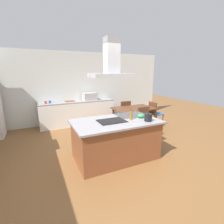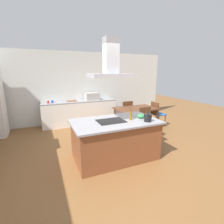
# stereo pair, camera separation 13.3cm
# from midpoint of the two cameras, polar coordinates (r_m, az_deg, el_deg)

# --- Properties ---
(ground) EXTENTS (16.00, 16.00, 0.00)m
(ground) POSITION_cam_midpoint_polar(r_m,az_deg,el_deg) (5.30, -5.01, -8.02)
(ground) COLOR brown
(wall_back) EXTENTS (7.20, 0.10, 2.70)m
(wall_back) POSITION_cam_midpoint_polar(r_m,az_deg,el_deg) (6.63, -10.13, 8.29)
(wall_back) COLOR silver
(wall_back) RESTS_ON ground
(kitchen_island) EXTENTS (1.93, 1.12, 0.90)m
(kitchen_island) POSITION_cam_midpoint_polar(r_m,az_deg,el_deg) (3.83, 2.09, -9.43)
(kitchen_island) COLOR brown
(kitchen_island) RESTS_ON ground
(cooktop) EXTENTS (0.60, 0.44, 0.01)m
(cooktop) POSITION_cam_midpoint_polar(r_m,az_deg,el_deg) (3.64, 0.68, -3.12)
(cooktop) COLOR black
(cooktop) RESTS_ON kitchen_island
(tea_kettle) EXTENTS (0.22, 0.17, 0.19)m
(tea_kettle) POSITION_cam_midpoint_polar(r_m,az_deg,el_deg) (3.70, 13.33, -1.95)
(tea_kettle) COLOR black
(tea_kettle) RESTS_ON kitchen_island
(olive_oil_bottle) EXTENTS (0.06, 0.06, 0.24)m
(olive_oil_bottle) POSITION_cam_midpoint_polar(r_m,az_deg,el_deg) (3.74, 7.49, -1.26)
(olive_oil_bottle) COLOR olive
(olive_oil_bottle) RESTS_ON kitchen_island
(mixing_bowl) EXTENTS (0.17, 0.17, 0.09)m
(mixing_bowl) POSITION_cam_midpoint_polar(r_m,az_deg,el_deg) (3.95, 10.90, -1.38)
(mixing_bowl) COLOR #33934C
(mixing_bowl) RESTS_ON kitchen_island
(back_counter) EXTENTS (2.75, 0.62, 0.90)m
(back_counter) POSITION_cam_midpoint_polar(r_m,az_deg,el_deg) (6.39, -10.48, -0.14)
(back_counter) COLOR white
(back_counter) RESTS_ON ground
(countertop_microwave) EXTENTS (0.50, 0.38, 0.28)m
(countertop_microwave) POSITION_cam_midpoint_polar(r_m,az_deg,el_deg) (6.40, -6.41, 5.42)
(countertop_microwave) COLOR #B2AFAA
(countertop_microwave) RESTS_ON back_counter
(coffee_mug_red) EXTENTS (0.08, 0.08, 0.09)m
(coffee_mug_red) POSITION_cam_midpoint_polar(r_m,az_deg,el_deg) (6.08, -20.74, 3.26)
(coffee_mug_red) COLOR red
(coffee_mug_red) RESTS_ON back_counter
(coffee_mug_blue) EXTENTS (0.08, 0.08, 0.09)m
(coffee_mug_blue) POSITION_cam_midpoint_polar(r_m,az_deg,el_deg) (6.14, -19.46, 3.47)
(coffee_mug_blue) COLOR #2D56B2
(coffee_mug_blue) RESTS_ON back_counter
(cutting_board) EXTENTS (0.34, 0.24, 0.02)m
(cutting_board) POSITION_cam_midpoint_polar(r_m,az_deg,el_deg) (6.29, -13.21, 3.79)
(cutting_board) COLOR brown
(cutting_board) RESTS_ON back_counter
(dining_table) EXTENTS (1.40, 0.90, 0.75)m
(dining_table) POSITION_cam_midpoint_polar(r_m,az_deg,el_deg) (5.74, 8.82, 0.57)
(dining_table) COLOR #59331E
(dining_table) RESTS_ON ground
(chair_facing_back_wall) EXTENTS (0.42, 0.42, 0.89)m
(chair_facing_back_wall) POSITION_cam_midpoint_polar(r_m,az_deg,el_deg) (6.33, 5.58, 0.45)
(chair_facing_back_wall) COLOR #2D6BB7
(chair_facing_back_wall) RESTS_ON ground
(chair_at_right_end) EXTENTS (0.42, 0.42, 0.89)m
(chair_at_right_end) POSITION_cam_midpoint_polar(r_m,az_deg,el_deg) (6.30, 15.84, -0.09)
(chair_at_right_end) COLOR #2D6BB7
(chair_at_right_end) RESTS_ON ground
(chair_facing_island) EXTENTS (0.42, 0.42, 0.89)m
(chair_facing_island) POSITION_cam_midpoint_polar(r_m,az_deg,el_deg) (5.25, 12.61, -2.65)
(chair_facing_island) COLOR #2D6BB7
(chair_facing_island) RESTS_ON ground
(range_hood) EXTENTS (0.90, 0.55, 0.78)m
(range_hood) POSITION_cam_midpoint_polar(r_m,az_deg,el_deg) (3.48, 0.74, 16.06)
(range_hood) COLOR #ADADB2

